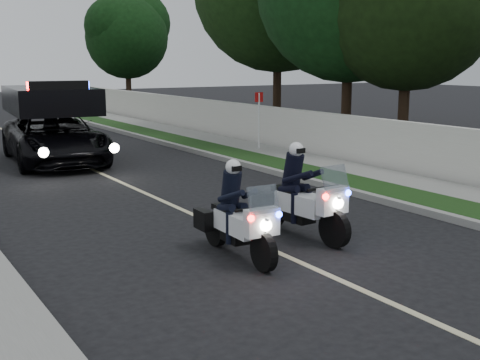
% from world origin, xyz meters
% --- Properties ---
extents(ground, '(120.00, 120.00, 0.00)m').
position_xyz_m(ground, '(0.00, 0.00, 0.00)').
color(ground, black).
rests_on(ground, ground).
extents(curb_right, '(0.20, 60.00, 0.15)m').
position_xyz_m(curb_right, '(4.10, 10.00, 0.07)').
color(curb_right, gray).
rests_on(curb_right, ground).
extents(grass_verge, '(1.20, 60.00, 0.16)m').
position_xyz_m(grass_verge, '(4.80, 10.00, 0.08)').
color(grass_verge, '#193814').
rests_on(grass_verge, ground).
extents(sidewalk_right, '(1.40, 60.00, 0.16)m').
position_xyz_m(sidewalk_right, '(6.10, 10.00, 0.08)').
color(sidewalk_right, gray).
rests_on(sidewalk_right, ground).
extents(property_wall, '(0.22, 60.00, 1.50)m').
position_xyz_m(property_wall, '(7.10, 10.00, 0.75)').
color(property_wall, beige).
rests_on(property_wall, ground).
extents(lane_marking, '(0.12, 50.00, 0.01)m').
position_xyz_m(lane_marking, '(0.00, 10.00, 0.00)').
color(lane_marking, '#BFB78C').
rests_on(lane_marking, ground).
extents(police_moto_left, '(0.72, 1.90, 1.60)m').
position_xyz_m(police_moto_left, '(-0.70, 1.87, 0.00)').
color(police_moto_left, silver).
rests_on(police_moto_left, ground).
extents(police_moto_right, '(0.89, 2.08, 1.72)m').
position_xyz_m(police_moto_right, '(0.91, 2.30, 0.00)').
color(police_moto_right, white).
rests_on(police_moto_right, ground).
extents(police_suv, '(3.11, 5.86, 2.75)m').
position_xyz_m(police_suv, '(-0.56, 12.94, 0.00)').
color(police_suv, black).
rests_on(police_suv, ground).
extents(sign_post, '(0.35, 0.35, 2.15)m').
position_xyz_m(sign_post, '(6.00, 11.38, 0.00)').
color(sign_post, '#A30B20').
rests_on(sign_post, ground).
extents(tree_right_b, '(7.55, 7.55, 10.90)m').
position_xyz_m(tree_right_b, '(9.33, 10.72, 0.00)').
color(tree_right_b, '#133B14').
rests_on(tree_right_b, ground).
extents(tree_right_c, '(7.16, 7.16, 9.89)m').
position_xyz_m(tree_right_c, '(9.97, 8.56, 0.00)').
color(tree_right_c, black).
rests_on(tree_right_c, ground).
extents(tree_right_d, '(7.72, 7.72, 12.15)m').
position_xyz_m(tree_right_d, '(10.00, 16.00, 0.00)').
color(tree_right_d, '#1B3A13').
rests_on(tree_right_d, ground).
extents(tree_right_e, '(6.69, 6.69, 8.95)m').
position_xyz_m(tree_right_e, '(9.85, 32.81, 0.00)').
color(tree_right_e, black).
rests_on(tree_right_e, ground).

